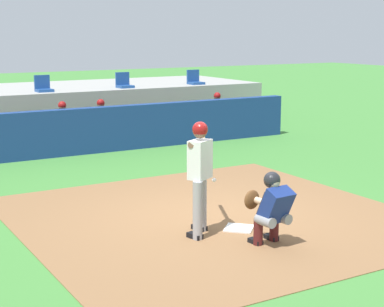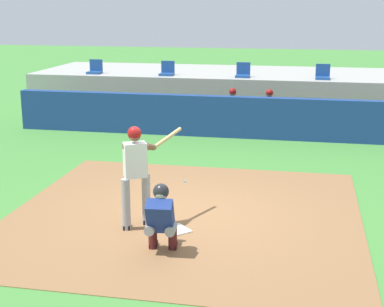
% 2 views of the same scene
% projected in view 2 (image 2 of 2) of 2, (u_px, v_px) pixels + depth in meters
% --- Properties ---
extents(ground_plane, '(80.00, 80.00, 0.00)m').
position_uv_depth(ground_plane, '(185.00, 215.00, 10.63)').
color(ground_plane, '#428438').
extents(dirt_infield, '(6.40, 6.40, 0.01)m').
position_uv_depth(dirt_infield, '(185.00, 215.00, 10.63)').
color(dirt_infield, olive).
rests_on(dirt_infield, ground).
extents(home_plate, '(0.62, 0.62, 0.02)m').
position_uv_depth(home_plate, '(175.00, 230.00, 9.86)').
color(home_plate, white).
rests_on(home_plate, dirt_infield).
extents(batter_at_plate, '(0.83, 1.29, 1.80)m').
position_uv_depth(batter_at_plate, '(137.00, 170.00, 9.82)').
color(batter_at_plate, '#99999E').
rests_on(batter_at_plate, ground).
extents(catcher_crouched, '(0.51, 2.00, 1.13)m').
position_uv_depth(catcher_crouched, '(161.00, 215.00, 8.92)').
color(catcher_crouched, gray).
rests_on(catcher_crouched, ground).
extents(dugout_wall, '(13.00, 0.30, 1.20)m').
position_uv_depth(dugout_wall, '(231.00, 117.00, 16.64)').
color(dugout_wall, navy).
rests_on(dugout_wall, ground).
extents(dugout_bench, '(11.80, 0.44, 0.45)m').
position_uv_depth(dugout_bench, '(235.00, 123.00, 17.68)').
color(dugout_bench, olive).
rests_on(dugout_bench, ground).
extents(dugout_player_0, '(0.49, 0.70, 1.30)m').
position_uv_depth(dugout_player_0, '(232.00, 109.00, 17.44)').
color(dugout_player_0, '#939399').
rests_on(dugout_player_0, ground).
extents(dugout_player_1, '(0.49, 0.70, 1.30)m').
position_uv_depth(dugout_player_1, '(269.00, 110.00, 17.23)').
color(dugout_player_1, '#939399').
rests_on(dugout_player_1, ground).
extents(stands_platform, '(15.00, 4.40, 1.40)m').
position_uv_depth(stands_platform, '(247.00, 91.00, 20.79)').
color(stands_platform, '#9E9E99').
rests_on(stands_platform, ground).
extents(stadium_seat_0, '(0.46, 0.46, 0.48)m').
position_uv_depth(stadium_seat_0, '(95.00, 70.00, 20.12)').
color(stadium_seat_0, '#1E478C').
rests_on(stadium_seat_0, stands_platform).
extents(stadium_seat_1, '(0.46, 0.46, 0.48)m').
position_uv_depth(stadium_seat_1, '(167.00, 71.00, 19.62)').
color(stadium_seat_1, '#1E478C').
rests_on(stadium_seat_1, stands_platform).
extents(stadium_seat_2, '(0.46, 0.46, 0.48)m').
position_uv_depth(stadium_seat_2, '(243.00, 73.00, 19.13)').
color(stadium_seat_2, '#1E478C').
rests_on(stadium_seat_2, stands_platform).
extents(stadium_seat_3, '(0.46, 0.46, 0.48)m').
position_uv_depth(stadium_seat_3, '(323.00, 75.00, 18.64)').
color(stadium_seat_3, '#1E478C').
rests_on(stadium_seat_3, stands_platform).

